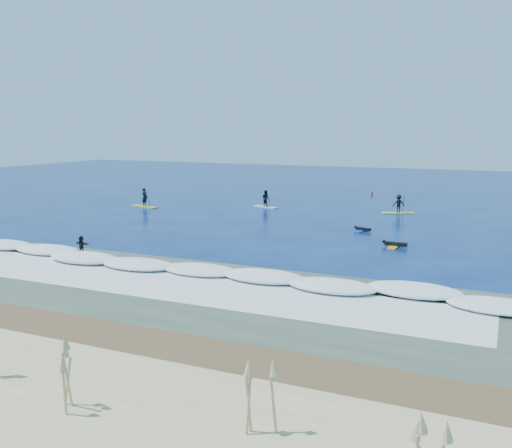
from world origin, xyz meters
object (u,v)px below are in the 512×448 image
at_px(sup_paddler_center, 266,200).
at_px(marker_buoy, 372,193).
at_px(sup_paddler_left, 145,200).
at_px(prone_paddler_near, 395,245).
at_px(sup_paddler_right, 398,205).
at_px(prone_paddler_far, 362,230).
at_px(wave_surfer, 81,246).

height_order(sup_paddler_center, marker_buoy, sup_paddler_center).
xyz_separation_m(sup_paddler_left, prone_paddler_near, (27.78, -9.66, -0.56)).
bearing_deg(sup_paddler_right, marker_buoy, 89.28).
xyz_separation_m(sup_paddler_center, prone_paddler_far, (12.56, -9.53, -0.65)).
xyz_separation_m(prone_paddler_far, marker_buoy, (-4.81, 24.66, 0.12)).
bearing_deg(prone_paddler_near, prone_paddler_far, 37.18).
distance_m(prone_paddler_far, wave_surfer, 21.89).
bearing_deg(wave_surfer, sup_paddler_right, 64.86).
xyz_separation_m(sup_paddler_left, marker_buoy, (19.43, 20.10, -0.46)).
bearing_deg(marker_buoy, sup_paddler_left, -134.04).
height_order(sup_paddler_center, sup_paddler_right, sup_paddler_right).
bearing_deg(sup_paddler_center, marker_buoy, 84.48).
bearing_deg(sup_paddler_left, marker_buoy, 59.83).
height_order(sup_paddler_left, wave_surfer, sup_paddler_left).
relative_size(prone_paddler_near, marker_buoy, 3.82).
relative_size(prone_paddler_near, wave_surfer, 1.28).
height_order(sup_paddler_left, sup_paddler_center, sup_paddler_left).
bearing_deg(marker_buoy, prone_paddler_near, -74.34).
height_order(prone_paddler_near, prone_paddler_far, prone_paddler_near).
bearing_deg(prone_paddler_far, marker_buoy, 26.27).
bearing_deg(prone_paddler_near, wave_surfer, 125.25).
bearing_deg(sup_paddler_center, prone_paddler_far, -15.59).
distance_m(sup_paddler_left, sup_paddler_right, 25.91).
bearing_deg(prone_paddler_near, sup_paddler_left, 73.32).
bearing_deg(prone_paddler_near, sup_paddler_center, 50.22).
distance_m(sup_paddler_left, marker_buoy, 27.96).
relative_size(sup_paddler_left, sup_paddler_right, 1.08).
bearing_deg(prone_paddler_far, prone_paddler_near, -130.10).
bearing_deg(sup_paddler_left, sup_paddler_center, 36.90).
relative_size(prone_paddler_near, prone_paddler_far, 1.18).
height_order(prone_paddler_near, marker_buoy, marker_buoy).
bearing_deg(sup_paddler_left, prone_paddler_far, 3.20).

